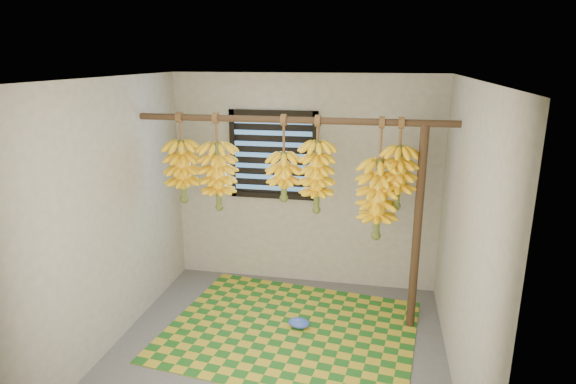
% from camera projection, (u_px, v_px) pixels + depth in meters
% --- Properties ---
extents(floor, '(3.00, 3.00, 0.01)m').
position_uv_depth(floor, '(276.00, 353.00, 4.32)').
color(floor, '#555555').
rests_on(floor, ground).
extents(ceiling, '(3.00, 3.00, 0.01)m').
position_uv_depth(ceiling, '(274.00, 78.00, 3.66)').
color(ceiling, silver).
rests_on(ceiling, wall_back).
extents(wall_back, '(3.00, 0.01, 2.40)m').
position_uv_depth(wall_back, '(304.00, 182.00, 5.41)').
color(wall_back, gray).
rests_on(wall_back, floor).
extents(wall_left, '(0.01, 3.00, 2.40)m').
position_uv_depth(wall_left, '(110.00, 216.00, 4.27)').
color(wall_left, gray).
rests_on(wall_left, floor).
extents(wall_right, '(0.01, 3.00, 2.40)m').
position_uv_depth(wall_right, '(465.00, 240.00, 3.71)').
color(wall_right, gray).
rests_on(wall_right, floor).
extents(window, '(1.00, 0.04, 1.00)m').
position_uv_depth(window, '(273.00, 155.00, 5.37)').
color(window, black).
rests_on(window, wall_back).
extents(hanging_pole, '(3.00, 0.06, 0.06)m').
position_uv_depth(hanging_pole, '(291.00, 120.00, 4.43)').
color(hanging_pole, '#432F1D').
rests_on(hanging_pole, wall_left).
extents(support_post, '(0.08, 0.08, 2.00)m').
position_uv_depth(support_post, '(417.00, 230.00, 4.48)').
color(support_post, '#432F1D').
rests_on(support_post, floor).
extents(woven_mat, '(2.54, 2.13, 0.01)m').
position_uv_depth(woven_mat, '(290.00, 330.00, 4.67)').
color(woven_mat, '#1E5C1B').
rests_on(woven_mat, floor).
extents(plastic_bag, '(0.23, 0.18, 0.09)m').
position_uv_depth(plastic_bag, '(299.00, 323.00, 4.70)').
color(plastic_bag, blue).
rests_on(plastic_bag, woven_mat).
extents(banana_bunch_a, '(0.34, 0.34, 0.89)m').
position_uv_depth(banana_bunch_a, '(183.00, 171.00, 4.78)').
color(banana_bunch_a, brown).
rests_on(banana_bunch_a, hanging_pole).
extents(banana_bunch_b, '(0.37, 0.37, 0.96)m').
position_uv_depth(banana_bunch_b, '(218.00, 176.00, 4.72)').
color(banana_bunch_b, brown).
rests_on(banana_bunch_b, hanging_pole).
extents(banana_bunch_c, '(0.32, 0.32, 0.83)m').
position_uv_depth(banana_bunch_c, '(284.00, 176.00, 4.59)').
color(banana_bunch_c, brown).
rests_on(banana_bunch_c, hanging_pole).
extents(banana_bunch_d, '(0.32, 0.32, 0.93)m').
position_uv_depth(banana_bunch_d, '(317.00, 177.00, 4.53)').
color(banana_bunch_d, brown).
rests_on(banana_bunch_d, hanging_pole).
extents(banana_bunch_e, '(0.37, 0.37, 1.15)m').
position_uv_depth(banana_bunch_e, '(378.00, 199.00, 4.48)').
color(banana_bunch_e, brown).
rests_on(banana_bunch_e, hanging_pole).
extents(banana_bunch_f, '(0.31, 0.31, 0.84)m').
position_uv_depth(banana_bunch_f, '(398.00, 177.00, 4.39)').
color(banana_bunch_f, brown).
rests_on(banana_bunch_f, hanging_pole).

